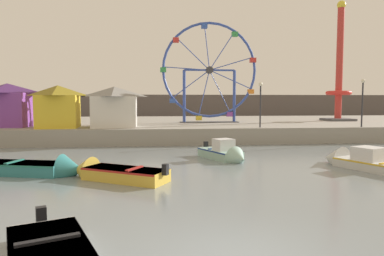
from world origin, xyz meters
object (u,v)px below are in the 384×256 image
object	(u,v)px
motorboat_pale_grey	(360,161)
carnival_booth_purple_stall	(8,104)
motorboat_mustard_yellow	(110,172)
promenade_lamp_far	(260,98)
promenade_lamp_near	(363,96)
ferris_wheel_blue_frame	(209,72)
motorboat_teal_painted	(42,168)
carnival_booth_white_ticket	(115,106)
motorboat_seafoam	(226,154)
drop_tower_red_tower	(339,78)
carnival_booth_yellow_awning	(58,106)

from	to	relation	value
motorboat_pale_grey	carnival_booth_purple_stall	distance (m)	26.26
motorboat_mustard_yellow	promenade_lamp_far	world-z (taller)	promenade_lamp_far
motorboat_mustard_yellow	promenade_lamp_far	xyz separation A→B (m)	(10.23, 11.82, 3.35)
promenade_lamp_near	promenade_lamp_far	size ratio (longest dim) A/B	1.08
carnival_booth_purple_stall	promenade_lamp_far	xyz separation A→B (m)	(20.32, -3.08, 0.54)
motorboat_pale_grey	promenade_lamp_near	size ratio (longest dim) A/B	1.37
promenade_lamp_far	promenade_lamp_near	bearing A→B (deg)	-2.12
carnival_booth_purple_stall	ferris_wheel_blue_frame	bearing A→B (deg)	17.41
motorboat_teal_painted	promenade_lamp_far	xyz separation A→B (m)	(13.46, 10.56, 3.35)
motorboat_teal_painted	motorboat_mustard_yellow	world-z (taller)	motorboat_teal_painted
motorboat_teal_painted	ferris_wheel_blue_frame	world-z (taller)	ferris_wheel_blue_frame
motorboat_mustard_yellow	carnival_booth_purple_stall	size ratio (longest dim) A/B	1.04
carnival_booth_white_ticket	promenade_lamp_far	distance (m)	11.64
motorboat_mustard_yellow	carnival_booth_white_ticket	world-z (taller)	carnival_booth_white_ticket
motorboat_seafoam	carnival_booth_white_ticket	distance (m)	11.84
motorboat_mustard_yellow	promenade_lamp_near	size ratio (longest dim) A/B	1.20
drop_tower_red_tower	motorboat_mustard_yellow	bearing A→B (deg)	-136.36
motorboat_pale_grey	promenade_lamp_near	bearing A→B (deg)	-55.08
carnival_booth_yellow_awning	promenade_lamp_far	distance (m)	15.93
carnival_booth_purple_stall	promenade_lamp_near	world-z (taller)	promenade_lamp_near
motorboat_pale_grey	drop_tower_red_tower	xyz separation A→B (m)	(9.29, 19.21, 5.53)
carnival_booth_yellow_awning	promenade_lamp_near	distance (m)	24.29
carnival_booth_yellow_awning	promenade_lamp_near	xyz separation A→B (m)	(24.22, -1.62, 0.81)
motorboat_seafoam	drop_tower_red_tower	world-z (taller)	drop_tower_red_tower
motorboat_mustard_yellow	carnival_booth_yellow_awning	size ratio (longest dim) A/B	1.32
ferris_wheel_blue_frame	carnival_booth_purple_stall	distance (m)	17.98
motorboat_teal_painted	motorboat_seafoam	world-z (taller)	motorboat_seafoam
promenade_lamp_far	carnival_booth_purple_stall	bearing A→B (deg)	171.38
motorboat_seafoam	carnival_booth_yellow_awning	size ratio (longest dim) A/B	1.12
drop_tower_red_tower	promenade_lamp_near	bearing A→B (deg)	-107.83
motorboat_mustard_yellow	ferris_wheel_blue_frame	distance (m)	20.92
motorboat_seafoam	motorboat_pale_grey	bearing A→B (deg)	40.74
ferris_wheel_blue_frame	promenade_lamp_far	distance (m)	7.95
motorboat_teal_painted	ferris_wheel_blue_frame	size ratio (longest dim) A/B	0.52
promenade_lamp_near	carnival_booth_yellow_awning	bearing A→B (deg)	176.17
motorboat_teal_painted	drop_tower_red_tower	bearing A→B (deg)	52.64
promenade_lamp_near	motorboat_mustard_yellow	bearing A→B (deg)	-148.24
ferris_wheel_blue_frame	carnival_booth_yellow_awning	distance (m)	14.36
carnival_booth_purple_stall	carnival_booth_yellow_awning	bearing A→B (deg)	-16.74
drop_tower_red_tower	carnival_booth_yellow_awning	distance (m)	28.24
carnival_booth_white_ticket	carnival_booth_yellow_awning	bearing A→B (deg)	-178.34
promenade_lamp_near	motorboat_seafoam	bearing A→B (deg)	-150.35
motorboat_mustard_yellow	ferris_wheel_blue_frame	xyz separation A→B (m)	(7.21, 18.74, 5.87)
motorboat_pale_grey	carnival_booth_purple_stall	size ratio (longest dim) A/B	1.18
carnival_booth_purple_stall	promenade_lamp_near	bearing A→B (deg)	-1.83
drop_tower_red_tower	carnival_booth_white_ticket	size ratio (longest dim) A/B	3.33
drop_tower_red_tower	motorboat_seafoam	bearing A→B (deg)	-133.85
motorboat_teal_painted	carnival_booth_purple_stall	size ratio (longest dim) A/B	1.13
carnival_booth_purple_stall	carnival_booth_white_ticket	world-z (taller)	carnival_booth_purple_stall
motorboat_pale_grey	carnival_booth_yellow_awning	distance (m)	21.57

